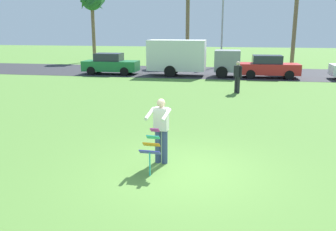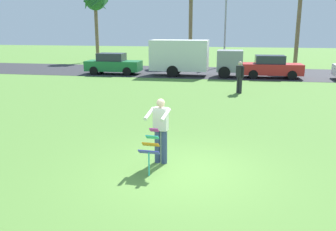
% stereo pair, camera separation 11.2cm
% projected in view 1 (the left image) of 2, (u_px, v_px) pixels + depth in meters
% --- Properties ---
extents(ground_plane, '(120.00, 120.00, 0.00)m').
position_uv_depth(ground_plane, '(185.00, 172.00, 8.88)').
color(ground_plane, '#568438').
extents(road_strip, '(120.00, 8.00, 0.01)m').
position_uv_depth(road_strip, '(219.00, 73.00, 28.53)').
color(road_strip, '#2D2D33').
rests_on(road_strip, ground).
extents(person_kite_flyer, '(0.61, 0.70, 1.73)m').
position_uv_depth(person_kite_flyer, '(161.00, 128.00, 9.26)').
color(person_kite_flyer, '#384772').
rests_on(person_kite_flyer, ground).
extents(kite_held, '(0.52, 0.64, 1.08)m').
position_uv_depth(kite_held, '(151.00, 146.00, 8.65)').
color(kite_held, '#D83399').
rests_on(kite_held, ground).
extents(parked_car_green, '(4.22, 1.87, 1.60)m').
position_uv_depth(parked_car_green, '(110.00, 64.00, 27.47)').
color(parked_car_green, '#1E7238').
rests_on(parked_car_green, ground).
extents(parked_truck_grey_van, '(6.71, 2.14, 2.62)m').
position_uv_depth(parked_truck_grey_van, '(188.00, 57.00, 26.28)').
color(parked_truck_grey_van, gray).
rests_on(parked_truck_grey_van, ground).
extents(parked_car_red, '(4.25, 1.92, 1.60)m').
position_uv_depth(parked_car_red, '(268.00, 67.00, 25.44)').
color(parked_car_red, red).
rests_on(parked_car_red, ground).
extents(palm_tree_left_near, '(2.58, 2.71, 7.33)m').
position_uv_depth(palm_tree_left_near, '(92.00, 3.00, 36.92)').
color(palm_tree_left_near, brown).
rests_on(palm_tree_left_near, ground).
extents(streetlight_pole, '(0.24, 1.65, 7.00)m').
position_uv_depth(streetlight_pole, '(222.00, 22.00, 32.50)').
color(streetlight_pole, '#9E9EA3').
rests_on(streetlight_pole, ground).
extents(person_walker_near, '(0.44, 0.42, 1.73)m').
position_uv_depth(person_walker_near, '(238.00, 76.00, 19.43)').
color(person_walker_near, '#26262B').
rests_on(person_walker_near, ground).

